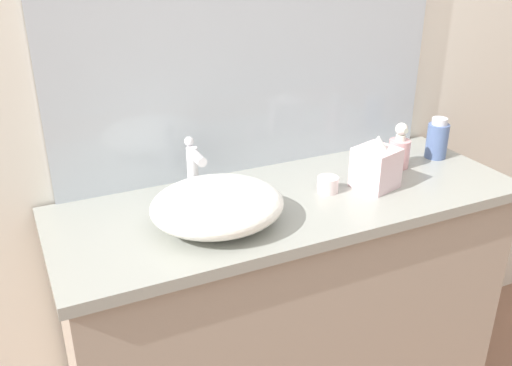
# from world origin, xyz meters

# --- Properties ---
(bathroom_wall_rear) EXTENTS (6.00, 0.06, 2.60)m
(bathroom_wall_rear) POSITION_xyz_m (0.00, 0.73, 1.30)
(bathroom_wall_rear) COLOR silver
(bathroom_wall_rear) RESTS_ON ground
(vanity_counter) EXTENTS (1.39, 0.51, 0.89)m
(vanity_counter) POSITION_xyz_m (0.00, 0.43, 0.44)
(vanity_counter) COLOR gray
(vanity_counter) RESTS_ON ground
(wall_mirror_panel) EXTENTS (1.27, 0.01, 0.99)m
(wall_mirror_panel) POSITION_xyz_m (0.00, 0.69, 1.38)
(wall_mirror_panel) COLOR #B2BCC6
(wall_mirror_panel) RESTS_ON vanity_counter
(sink_basin) EXTENTS (0.36, 0.32, 0.11)m
(sink_basin) POSITION_xyz_m (-0.26, 0.38, 0.94)
(sink_basin) COLOR white
(sink_basin) RESTS_ON vanity_counter
(faucet) EXTENTS (0.03, 0.12, 0.18)m
(faucet) POSITION_xyz_m (-0.26, 0.56, 0.99)
(faucet) COLOR silver
(faucet) RESTS_ON vanity_counter
(soap_dispenser) EXTENTS (0.07, 0.07, 0.15)m
(soap_dispenser) POSITION_xyz_m (0.43, 0.49, 0.95)
(soap_dispenser) COLOR #DA9CA1
(soap_dispenser) RESTS_ON vanity_counter
(lotion_bottle) EXTENTS (0.07, 0.07, 0.14)m
(lotion_bottle) POSITION_xyz_m (0.60, 0.50, 0.95)
(lotion_bottle) COLOR #51689A
(lotion_bottle) RESTS_ON vanity_counter
(tissue_box) EXTENTS (0.14, 0.14, 0.16)m
(tissue_box) POSITION_xyz_m (0.26, 0.40, 0.95)
(tissue_box) COLOR silver
(tissue_box) RESTS_ON vanity_counter
(candle_jar) EXTENTS (0.06, 0.06, 0.05)m
(candle_jar) POSITION_xyz_m (0.11, 0.43, 0.91)
(candle_jar) COLOR silver
(candle_jar) RESTS_ON vanity_counter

